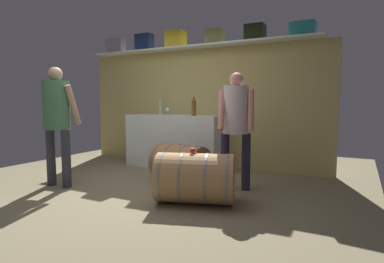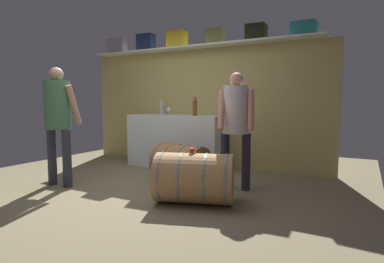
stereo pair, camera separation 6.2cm
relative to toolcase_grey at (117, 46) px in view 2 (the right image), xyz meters
name	(u,v)px [view 2 (the right image)]	position (x,y,z in m)	size (l,w,h in m)	color
ground_plane	(150,183)	(1.85, -1.44, -2.34)	(6.01, 7.43, 0.02)	#7B7153
back_wall_panel	(200,108)	(1.85, 0.15, -1.26)	(4.81, 0.10, 2.16)	tan
high_shelf_board	(196,47)	(1.85, 0.00, -0.16)	(4.43, 0.40, 0.03)	silver
toolcase_grey	(117,46)	(0.00, 0.00, 0.00)	(0.39, 0.19, 0.29)	gray
toolcase_navy	(146,43)	(0.73, 0.00, 0.01)	(0.34, 0.19, 0.32)	navy
toolcase_yellow	(177,40)	(1.45, 0.00, 0.01)	(0.33, 0.27, 0.31)	yellow
toolcase_olive	(216,37)	(2.24, 0.00, -0.02)	(0.29, 0.23, 0.26)	olive
toolcase_black	(256,33)	(2.96, 0.00, -0.02)	(0.31, 0.28, 0.26)	black
toolcase_teal	(304,29)	(3.71, 0.00, -0.04)	(0.37, 0.26, 0.21)	teal
work_cabinet	(177,141)	(1.59, -0.23, -1.86)	(1.79, 0.65, 0.95)	white
wine_bottle_amber	(195,107)	(2.05, -0.43, -1.23)	(0.08, 0.08, 0.32)	brown
wine_bottle_clear	(162,107)	(1.17, -0.11, -1.25)	(0.07, 0.07, 0.29)	#BAC4BF
wine_glass	(169,110)	(1.47, -0.34, -1.29)	(0.08, 0.08, 0.14)	white
wine_barrel_near	(194,178)	(2.86, -1.96, -2.04)	(1.03, 0.83, 0.60)	#B08252
wine_barrel_far	(181,163)	(2.20, -1.15, -2.06)	(0.90, 0.69, 0.56)	#AF7948
tasting_cup	(192,151)	(2.83, -1.96, -1.71)	(0.06, 0.06, 0.05)	red
winemaker_pouring	(58,114)	(0.83, -2.18, -1.31)	(0.49, 0.41, 1.66)	#32333F
visitor_tasting	(236,119)	(3.08, -1.20, -1.37)	(0.51, 0.46, 1.57)	#2C2639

